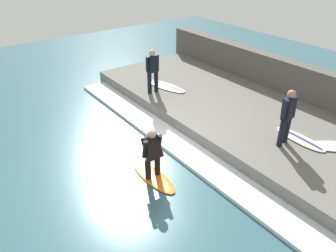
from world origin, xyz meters
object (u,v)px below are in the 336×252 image
Objects in this scene: surfer_riding at (152,151)px; surfboard_waiting_near at (166,86)px; surfer_waiting_far at (287,115)px; surfboard_waiting_far at (300,139)px; surfboard_riding at (153,176)px; surfer_waiting_near at (153,69)px.

surfer_riding reaches higher than surfboard_waiting_near.
surfer_waiting_far is at bearing -87.72° from surfboard_waiting_near.
surfboard_waiting_far is at bearing -21.61° from surfer_riding.
surfer_riding is 0.86× the size of surfboard_waiting_far.
surfboard_riding is 1.06× the size of surfboard_waiting_far.
surfboard_waiting_near is at bearing 49.67° from surfboard_riding.
surfboard_waiting_near is (0.68, 0.12, -0.88)m from surfer_waiting_near.
surfboard_waiting_near is at bearing 98.35° from surfboard_waiting_far.
surfboard_riding is 4.99m from surfboard_waiting_near.
surfboard_waiting_near is 1.20× the size of surfer_waiting_far.
surfer_riding is 4.49m from surfer_waiting_near.
surfer_waiting_near reaches higher than surfboard_riding.
surfer_waiting_near is (2.53, 3.67, 0.53)m from surfer_riding.
surfboard_riding is 1.07× the size of surfer_waiting_far.
surfer_riding is at bearing 158.39° from surfboard_waiting_far.
surfer_waiting_far reaches higher than surfer_waiting_near.
surfer_riding is at bearing -124.64° from surfer_waiting_near.
surfboard_riding is 1.24× the size of surfer_riding.
surfboard_waiting_far is (4.00, -1.59, 0.46)m from surfboard_riding.
surfer_waiting_near is 1.12m from surfboard_waiting_near.
surfboard_waiting_near is (3.22, 3.79, 0.46)m from surfboard_riding.
surfboard_waiting_near is 5.26m from surfer_waiting_far.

